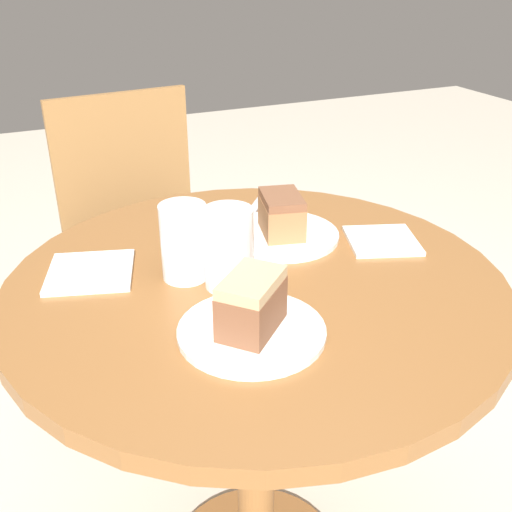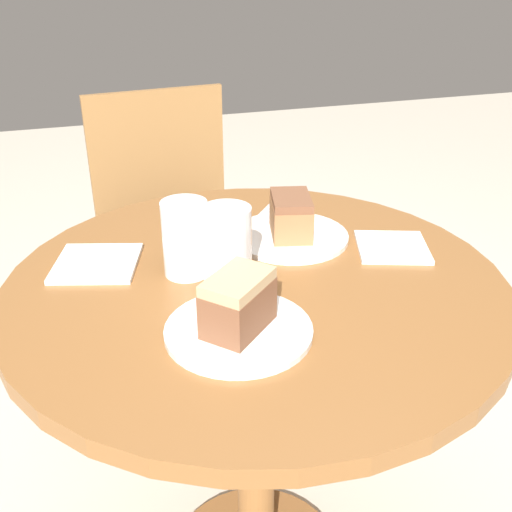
{
  "view_description": "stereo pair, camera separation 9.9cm",
  "coord_description": "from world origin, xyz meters",
  "px_view_note": "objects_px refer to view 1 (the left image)",
  "views": [
    {
      "loc": [
        -0.36,
        -0.8,
        1.24
      ],
      "look_at": [
        0.0,
        0.0,
        0.79
      ],
      "focal_mm": 42.0,
      "sensor_mm": 36.0,
      "label": 1
    },
    {
      "loc": [
        -0.27,
        -0.84,
        1.24
      ],
      "look_at": [
        0.0,
        0.0,
        0.79
      ],
      "focal_mm": 42.0,
      "sensor_mm": 36.0,
      "label": 2
    }
  ],
  "objects_px": {
    "glass_water": "(229,253)",
    "plate_near": "(281,235)",
    "chair": "(145,236)",
    "glass_lemonade": "(184,246)",
    "cake_slice_near": "(282,214)",
    "cake_slice_far": "(252,303)",
    "plate_far": "(252,331)"
  },
  "relations": [
    {
      "from": "glass_water",
      "to": "plate_near",
      "type": "bearing_deg",
      "value": 39.41
    },
    {
      "from": "chair",
      "to": "glass_lemonade",
      "type": "distance_m",
      "value": 0.85
    },
    {
      "from": "plate_near",
      "to": "cake_slice_near",
      "type": "relative_size",
      "value": 1.83
    },
    {
      "from": "cake_slice_far",
      "to": "glass_water",
      "type": "relative_size",
      "value": 0.92
    },
    {
      "from": "chair",
      "to": "plate_far",
      "type": "bearing_deg",
      "value": -99.75
    },
    {
      "from": "cake_slice_far",
      "to": "glass_lemonade",
      "type": "distance_m",
      "value": 0.2
    },
    {
      "from": "glass_lemonade",
      "to": "glass_water",
      "type": "distance_m",
      "value": 0.08
    },
    {
      "from": "cake_slice_near",
      "to": "plate_far",
      "type": "bearing_deg",
      "value": -123.54
    },
    {
      "from": "chair",
      "to": "cake_slice_far",
      "type": "distance_m",
      "value": 1.03
    },
    {
      "from": "plate_near",
      "to": "cake_slice_far",
      "type": "height_order",
      "value": "cake_slice_far"
    },
    {
      "from": "plate_near",
      "to": "glass_water",
      "type": "distance_m",
      "value": 0.21
    },
    {
      "from": "chair",
      "to": "glass_water",
      "type": "height_order",
      "value": "glass_water"
    },
    {
      "from": "cake_slice_near",
      "to": "glass_water",
      "type": "xyz_separation_m",
      "value": [
        -0.16,
        -0.13,
        0.01
      ]
    },
    {
      "from": "plate_near",
      "to": "glass_lemonade",
      "type": "relative_size",
      "value": 1.7
    },
    {
      "from": "chair",
      "to": "cake_slice_near",
      "type": "xyz_separation_m",
      "value": [
        0.11,
        -0.7,
        0.33
      ]
    },
    {
      "from": "cake_slice_near",
      "to": "glass_lemonade",
      "type": "distance_m",
      "value": 0.23
    },
    {
      "from": "chair",
      "to": "cake_slice_near",
      "type": "bearing_deg",
      "value": -86.69
    },
    {
      "from": "plate_far",
      "to": "glass_lemonade",
      "type": "xyz_separation_m",
      "value": [
        -0.03,
        0.2,
        0.05
      ]
    },
    {
      "from": "cake_slice_near",
      "to": "plate_near",
      "type": "bearing_deg",
      "value": 0.0
    },
    {
      "from": "cake_slice_far",
      "to": "glass_water",
      "type": "distance_m",
      "value": 0.15
    },
    {
      "from": "glass_lemonade",
      "to": "cake_slice_near",
      "type": "bearing_deg",
      "value": 18.72
    },
    {
      "from": "glass_water",
      "to": "cake_slice_far",
      "type": "bearing_deg",
      "value": -99.16
    },
    {
      "from": "plate_near",
      "to": "glass_water",
      "type": "bearing_deg",
      "value": -140.59
    },
    {
      "from": "plate_far",
      "to": "cake_slice_far",
      "type": "bearing_deg",
      "value": 63.43
    },
    {
      "from": "plate_near",
      "to": "chair",
      "type": "bearing_deg",
      "value": 98.73
    },
    {
      "from": "plate_far",
      "to": "cake_slice_near",
      "type": "distance_m",
      "value": 0.33
    },
    {
      "from": "plate_near",
      "to": "cake_slice_near",
      "type": "bearing_deg",
      "value": 180.0
    },
    {
      "from": "plate_far",
      "to": "cake_slice_near",
      "type": "height_order",
      "value": "cake_slice_near"
    },
    {
      "from": "plate_near",
      "to": "glass_water",
      "type": "xyz_separation_m",
      "value": [
        -0.16,
        -0.13,
        0.05
      ]
    },
    {
      "from": "plate_far",
      "to": "glass_lemonade",
      "type": "relative_size",
      "value": 1.65
    },
    {
      "from": "chair",
      "to": "glass_water",
      "type": "relative_size",
      "value": 6.43
    },
    {
      "from": "cake_slice_near",
      "to": "glass_water",
      "type": "bearing_deg",
      "value": -140.59
    }
  ]
}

